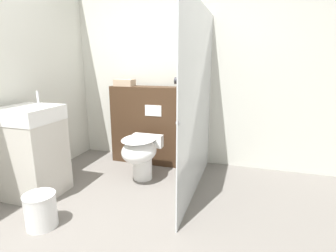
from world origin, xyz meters
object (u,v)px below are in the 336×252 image
(waste_bin, at_px, (41,211))
(hair_drier, at_px, (180,81))
(toilet, at_px, (141,153))
(sink_vanity, at_px, (34,152))

(waste_bin, bearing_deg, hair_drier, 65.24)
(toilet, bearing_deg, waste_bin, -112.39)
(waste_bin, bearing_deg, toilet, 67.61)
(sink_vanity, distance_m, hair_drier, 1.84)
(toilet, height_order, waste_bin, toilet)
(hair_drier, distance_m, waste_bin, 2.07)
(toilet, xyz_separation_m, hair_drier, (0.32, 0.57, 0.79))
(toilet, height_order, hair_drier, hair_drier)
(hair_drier, bearing_deg, waste_bin, -114.76)
(hair_drier, bearing_deg, toilet, -119.02)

